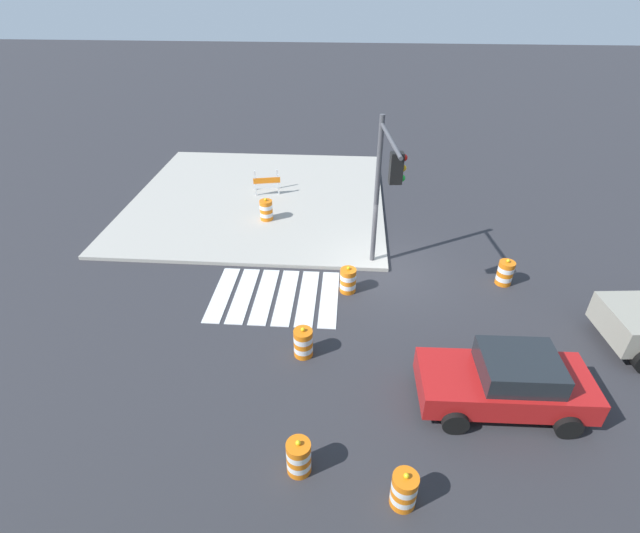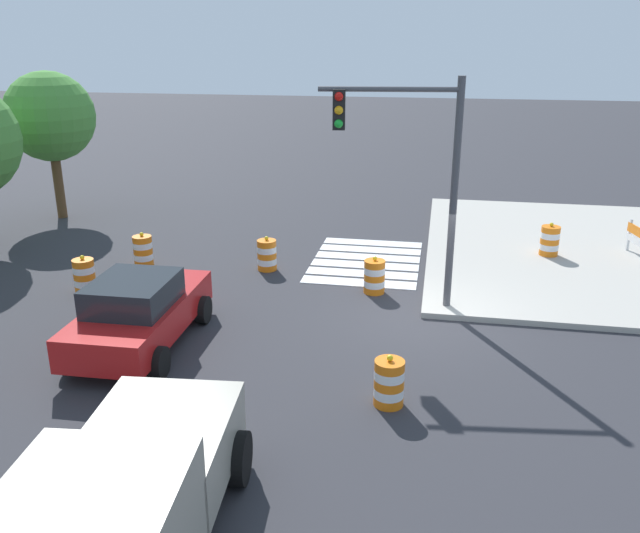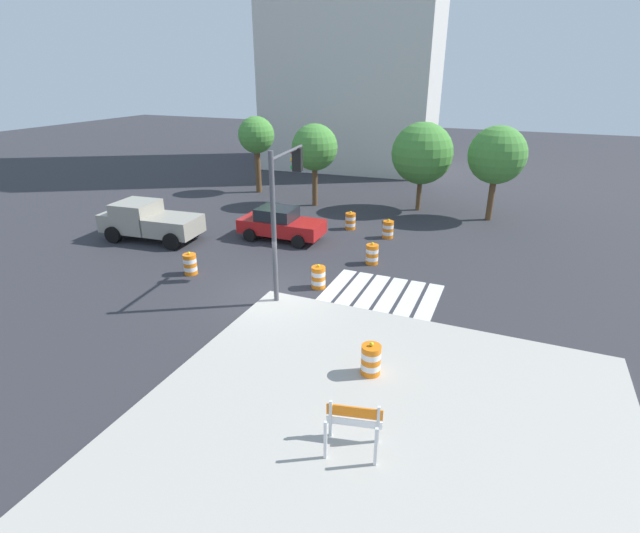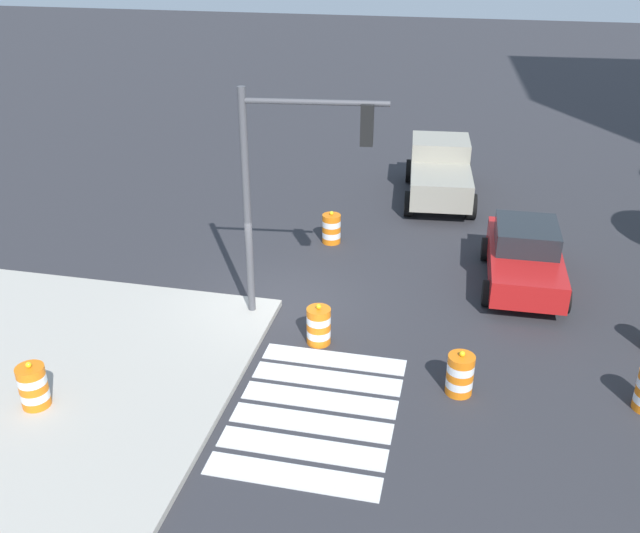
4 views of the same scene
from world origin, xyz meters
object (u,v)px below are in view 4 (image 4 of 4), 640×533
traffic_barrel_on_sidewalk (33,386)px  traffic_light_pole (295,166)px  sports_car (525,256)px  traffic_barrel_crosswalk_end (319,326)px  pickup_truck (440,169)px  traffic_barrel_far_curb (331,229)px  traffic_barrel_median_far (460,374)px

traffic_barrel_on_sidewalk → traffic_light_pole: (-4.74, 4.17, 3.31)m
sports_car → traffic_light_pole: bearing=-60.8°
traffic_barrel_crosswalk_end → traffic_barrel_on_sidewalk: (3.70, -4.94, 0.15)m
traffic_barrel_crosswalk_end → pickup_truck: bearing=168.9°
sports_car → traffic_barrel_on_sidewalk: bearing=-51.0°
sports_car → pickup_truck: (-6.27, -2.68, 0.16)m
pickup_truck → traffic_barrel_crosswalk_end: bearing=-11.1°
sports_car → traffic_light_pole: traffic_light_pole is taller
traffic_barrel_on_sidewalk → traffic_barrel_far_curb: bearing=156.2°
traffic_barrel_crosswalk_end → traffic_barrel_on_sidewalk: size_ratio=1.00×
traffic_light_pole → pickup_truck: bearing=163.2°
pickup_truck → traffic_light_pole: bearing=-16.8°
traffic_barrel_median_far → traffic_barrel_on_sidewalk: size_ratio=1.00×
pickup_truck → traffic_barrel_on_sidewalk: (14.08, -6.98, -0.37)m
traffic_barrel_crosswalk_end → traffic_barrel_far_curb: bearing=-171.3°
sports_car → traffic_barrel_far_curb: bearing=-104.8°
traffic_barrel_far_curb → traffic_light_pole: traffic_light_pole is taller
traffic_barrel_on_sidewalk → traffic_light_pole: size_ratio=0.19×
traffic_light_pole → traffic_barrel_median_far: bearing=60.5°
traffic_barrel_far_curb → pickup_truck: bearing=148.9°
traffic_barrel_crosswalk_end → traffic_barrel_median_far: 3.49m
traffic_barrel_median_far → traffic_light_pole: size_ratio=0.19×
pickup_truck → traffic_light_pole: size_ratio=0.97×
traffic_barrel_far_curb → traffic_barrel_on_sidewalk: bearing=-23.8°
sports_car → pickup_truck: size_ratio=0.82×
sports_car → pickup_truck: bearing=-156.9°
traffic_barrel_far_curb → traffic_light_pole: size_ratio=0.19×
traffic_barrel_on_sidewalk → traffic_light_pole: traffic_light_pole is taller
traffic_barrel_far_curb → traffic_barrel_on_sidewalk: size_ratio=1.00×
traffic_barrel_far_curb → traffic_barrel_on_sidewalk: 10.14m
pickup_truck → traffic_barrel_median_far: size_ratio=5.20×
traffic_barrel_median_far → traffic_barrel_far_curb: same height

